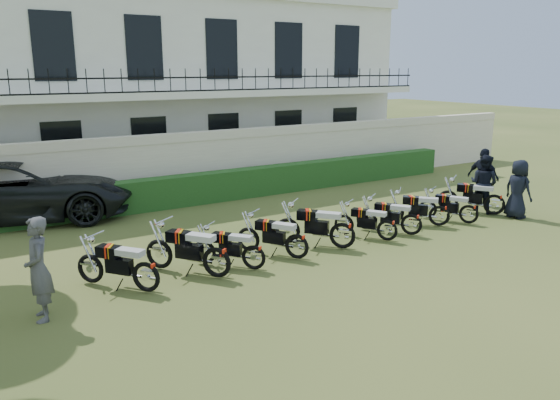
% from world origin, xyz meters
% --- Properties ---
extents(ground, '(100.00, 100.00, 0.00)m').
position_xyz_m(ground, '(0.00, 0.00, 0.00)').
color(ground, '#384A1D').
rests_on(ground, ground).
extents(perimeter_wall, '(30.00, 0.35, 2.30)m').
position_xyz_m(perimeter_wall, '(0.00, 8.00, 1.17)').
color(perimeter_wall, beige).
rests_on(perimeter_wall, ground).
extents(hedge, '(18.00, 0.60, 1.00)m').
position_xyz_m(hedge, '(1.00, 7.20, 0.50)').
color(hedge, '#1F4418').
rests_on(hedge, ground).
extents(building, '(20.40, 9.60, 7.40)m').
position_xyz_m(building, '(0.00, 13.96, 3.71)').
color(building, white).
rests_on(building, ground).
extents(motorcycle_0, '(1.31, 1.62, 1.09)m').
position_xyz_m(motorcycle_0, '(-4.74, 0.80, 0.50)').
color(motorcycle_0, black).
rests_on(motorcycle_0, ground).
extents(motorcycle_1, '(1.35, 1.78, 1.16)m').
position_xyz_m(motorcycle_1, '(-3.20, 0.76, 0.54)').
color(motorcycle_1, black).
rests_on(motorcycle_1, ground).
extents(motorcycle_2, '(1.21, 1.41, 0.97)m').
position_xyz_m(motorcycle_2, '(-2.29, 0.77, 0.45)').
color(motorcycle_2, black).
rests_on(motorcycle_2, ground).
extents(motorcycle_3, '(1.12, 1.64, 1.04)m').
position_xyz_m(motorcycle_3, '(-1.08, 0.85, 0.48)').
color(motorcycle_3, black).
rests_on(motorcycle_3, ground).
extents(motorcycle_4, '(1.44, 1.65, 1.14)m').
position_xyz_m(motorcycle_4, '(0.30, 0.88, 0.52)').
color(motorcycle_4, black).
rests_on(motorcycle_4, ground).
extents(motorcycle_5, '(0.99, 1.54, 0.95)m').
position_xyz_m(motorcycle_5, '(1.69, 0.77, 0.44)').
color(motorcycle_5, black).
rests_on(motorcycle_5, ground).
extents(motorcycle_6, '(1.10, 1.55, 0.99)m').
position_xyz_m(motorcycle_6, '(2.59, 0.81, 0.46)').
color(motorcycle_6, black).
rests_on(motorcycle_6, ground).
extents(motorcycle_7, '(1.34, 1.42, 1.02)m').
position_xyz_m(motorcycle_7, '(3.89, 1.02, 0.47)').
color(motorcycle_7, black).
rests_on(motorcycle_7, ground).
extents(motorcycle_8, '(0.93, 1.56, 0.95)m').
position_xyz_m(motorcycle_8, '(4.81, 0.74, 0.44)').
color(motorcycle_8, black).
rests_on(motorcycle_8, ground).
extents(motorcycle_9, '(1.19, 1.74, 1.10)m').
position_xyz_m(motorcycle_9, '(6.25, 0.98, 0.51)').
color(motorcycle_9, black).
rests_on(motorcycle_9, ground).
extents(suv, '(7.09, 4.36, 1.83)m').
position_xyz_m(suv, '(-6.25, 8.03, 0.92)').
color(suv, black).
rests_on(suv, ground).
extents(inspector, '(0.50, 0.72, 1.91)m').
position_xyz_m(inspector, '(-6.72, 0.65, 0.95)').
color(inspector, '#535357').
rests_on(inspector, ground).
extents(officer_3, '(0.57, 0.87, 1.78)m').
position_xyz_m(officer_3, '(6.62, 0.48, 0.89)').
color(officer_3, black).
rests_on(officer_3, ground).
extents(officer_4, '(0.85, 1.00, 1.82)m').
position_xyz_m(officer_4, '(6.31, 1.47, 0.91)').
color(officer_4, black).
rests_on(officer_4, ground).
extents(officer_5, '(0.57, 1.15, 1.89)m').
position_xyz_m(officer_5, '(6.97, 2.03, 0.95)').
color(officer_5, black).
rests_on(officer_5, ground).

